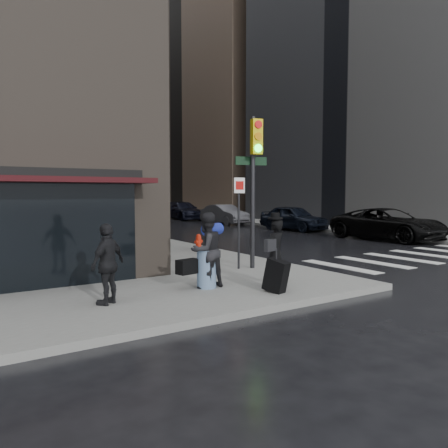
{
  "coord_description": "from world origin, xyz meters",
  "views": [
    {
      "loc": [
        -7.16,
        -8.52,
        2.37
      ],
      "look_at": [
        0.88,
        3.78,
        1.3
      ],
      "focal_mm": 35.0,
      "sensor_mm": 36.0,
      "label": 1
    }
  ],
  "objects_px": {
    "parked_car_1": "(293,218)",
    "parked_car_2": "(224,214)",
    "man_greycoat": "(108,264)",
    "parked_car_5": "(129,206)",
    "man_jeans": "(206,250)",
    "parked_car_4": "(150,208)",
    "parked_car_3": "(183,211)",
    "traffic_light": "(253,171)",
    "fire_hydrant": "(198,243)",
    "parked_car_0": "(388,224)",
    "man_overcoat": "(275,256)"
  },
  "relations": [
    {
      "from": "parked_car_1",
      "to": "parked_car_2",
      "type": "distance_m",
      "value": 6.77
    },
    {
      "from": "man_greycoat",
      "to": "parked_car_5",
      "type": "xyz_separation_m",
      "value": [
        15.29,
        38.85,
        -0.17
      ]
    },
    {
      "from": "man_jeans",
      "to": "parked_car_4",
      "type": "height_order",
      "value": "man_jeans"
    },
    {
      "from": "man_greycoat",
      "to": "parked_car_1",
      "type": "xyz_separation_m",
      "value": [
        15.7,
        11.92,
        -0.18
      ]
    },
    {
      "from": "parked_car_2",
      "to": "parked_car_3",
      "type": "relative_size",
      "value": 0.84
    },
    {
      "from": "traffic_light",
      "to": "parked_car_4",
      "type": "xyz_separation_m",
      "value": [
        10.09,
        30.43,
        -2.18
      ]
    },
    {
      "from": "traffic_light",
      "to": "fire_hydrant",
      "type": "height_order",
      "value": "traffic_light"
    },
    {
      "from": "fire_hydrant",
      "to": "parked_car_5",
      "type": "distance_m",
      "value": 34.43
    },
    {
      "from": "man_greycoat",
      "to": "parked_car_4",
      "type": "xyz_separation_m",
      "value": [
        14.94,
        32.11,
        -0.15
      ]
    },
    {
      "from": "man_jeans",
      "to": "parked_car_3",
      "type": "height_order",
      "value": "man_jeans"
    },
    {
      "from": "parked_car_1",
      "to": "parked_car_2",
      "type": "height_order",
      "value": "parked_car_1"
    },
    {
      "from": "parked_car_1",
      "to": "parked_car_5",
      "type": "distance_m",
      "value": 26.93
    },
    {
      "from": "parked_car_1",
      "to": "parked_car_4",
      "type": "relative_size",
      "value": 0.97
    },
    {
      "from": "parked_car_3",
      "to": "parked_car_4",
      "type": "height_order",
      "value": "parked_car_4"
    },
    {
      "from": "fire_hydrant",
      "to": "traffic_light",
      "type": "bearing_deg",
      "value": -97.79
    },
    {
      "from": "parked_car_1",
      "to": "parked_car_3",
      "type": "relative_size",
      "value": 0.87
    },
    {
      "from": "man_jeans",
      "to": "fire_hydrant",
      "type": "xyz_separation_m",
      "value": [
        3.04,
        5.65,
        -0.59
      ]
    },
    {
      "from": "traffic_light",
      "to": "parked_car_2",
      "type": "bearing_deg",
      "value": 70.97
    },
    {
      "from": "parked_car_5",
      "to": "parked_car_3",
      "type": "bearing_deg",
      "value": -90.34
    },
    {
      "from": "man_jeans",
      "to": "man_greycoat",
      "type": "height_order",
      "value": "man_jeans"
    },
    {
      "from": "traffic_light",
      "to": "parked_car_2",
      "type": "height_order",
      "value": "traffic_light"
    },
    {
      "from": "traffic_light",
      "to": "man_jeans",
      "type": "bearing_deg",
      "value": -137.28
    },
    {
      "from": "parked_car_0",
      "to": "parked_car_5",
      "type": "relative_size",
      "value": 1.19
    },
    {
      "from": "man_overcoat",
      "to": "parked_car_2",
      "type": "distance_m",
      "value": 22.35
    },
    {
      "from": "parked_car_0",
      "to": "parked_car_4",
      "type": "bearing_deg",
      "value": 88.66
    },
    {
      "from": "parked_car_1",
      "to": "man_jeans",
      "type": "bearing_deg",
      "value": -144.47
    },
    {
      "from": "man_greycoat",
      "to": "traffic_light",
      "type": "height_order",
      "value": "traffic_light"
    },
    {
      "from": "parked_car_3",
      "to": "traffic_light",
      "type": "bearing_deg",
      "value": -112.11
    },
    {
      "from": "parked_car_5",
      "to": "fire_hydrant",
      "type": "bearing_deg",
      "value": -106.04
    },
    {
      "from": "parked_car_5",
      "to": "man_jeans",
      "type": "bearing_deg",
      "value": -107.86
    },
    {
      "from": "man_greycoat",
      "to": "parked_car_5",
      "type": "bearing_deg",
      "value": -146.23
    },
    {
      "from": "traffic_light",
      "to": "fire_hydrant",
      "type": "distance_m",
      "value": 4.92
    },
    {
      "from": "man_overcoat",
      "to": "man_jeans",
      "type": "xyz_separation_m",
      "value": [
        -1.34,
        0.88,
        0.14
      ]
    },
    {
      "from": "man_overcoat",
      "to": "fire_hydrant",
      "type": "bearing_deg",
      "value": -119.81
    },
    {
      "from": "traffic_light",
      "to": "parked_car_0",
      "type": "relative_size",
      "value": 0.77
    },
    {
      "from": "parked_car_2",
      "to": "parked_car_3",
      "type": "xyz_separation_m",
      "value": [
        0.09,
        6.73,
        0.04
      ]
    },
    {
      "from": "man_jeans",
      "to": "parked_car_2",
      "type": "relative_size",
      "value": 0.4
    },
    {
      "from": "parked_car_2",
      "to": "fire_hydrant",
      "type": "bearing_deg",
      "value": -129.31
    },
    {
      "from": "parked_car_4",
      "to": "parked_car_1",
      "type": "bearing_deg",
      "value": -91.16
    },
    {
      "from": "parked_car_1",
      "to": "parked_car_3",
      "type": "bearing_deg",
      "value": 86.91
    },
    {
      "from": "parked_car_4",
      "to": "parked_car_5",
      "type": "height_order",
      "value": "parked_car_4"
    },
    {
      "from": "parked_car_0",
      "to": "parked_car_5",
      "type": "bearing_deg",
      "value": 87.67
    },
    {
      "from": "parked_car_0",
      "to": "parked_car_5",
      "type": "xyz_separation_m",
      "value": [
        -0.61,
        33.66,
        -0.01
      ]
    },
    {
      "from": "fire_hydrant",
      "to": "parked_car_1",
      "type": "bearing_deg",
      "value": 30.53
    },
    {
      "from": "man_overcoat",
      "to": "traffic_light",
      "type": "relative_size",
      "value": 0.4
    },
    {
      "from": "man_overcoat",
      "to": "parked_car_4",
      "type": "relative_size",
      "value": 0.38
    },
    {
      "from": "parked_car_3",
      "to": "parked_car_4",
      "type": "bearing_deg",
      "value": 92.25
    },
    {
      "from": "parked_car_4",
      "to": "man_jeans",
      "type": "bearing_deg",
      "value": -114.8
    },
    {
      "from": "traffic_light",
      "to": "parked_car_0",
      "type": "distance_m",
      "value": 11.79
    },
    {
      "from": "parked_car_4",
      "to": "fire_hydrant",
      "type": "bearing_deg",
      "value": -113.24
    }
  ]
}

